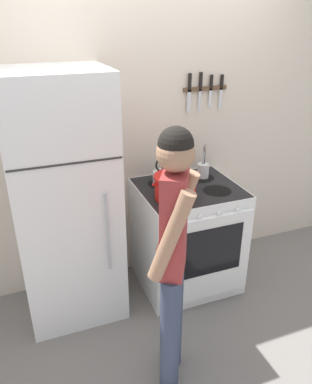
{
  "coord_description": "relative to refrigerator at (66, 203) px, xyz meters",
  "views": [
    {
      "loc": [
        -0.88,
        -2.73,
        2.09
      ],
      "look_at": [
        -0.03,
        -0.49,
        0.97
      ],
      "focal_mm": 35.0,
      "sensor_mm": 36.0,
      "label": 1
    }
  ],
  "objects": [
    {
      "name": "ground_plane",
      "position": [
        0.64,
        0.31,
        -0.91
      ],
      "size": [
        14.0,
        14.0,
        0.0
      ],
      "primitive_type": "plane",
      "color": "slate"
    },
    {
      "name": "wall_back",
      "position": [
        0.64,
        0.34,
        0.37
      ],
      "size": [
        10.0,
        0.06,
        2.55
      ],
      "color": "beige",
      "rests_on": "ground_plane"
    },
    {
      "name": "refrigerator",
      "position": [
        0.0,
        0.0,
        0.0
      ],
      "size": [
        0.69,
        0.64,
        1.81
      ],
      "color": "white",
      "rests_on": "ground_plane"
    },
    {
      "name": "stove_range",
      "position": [
        0.94,
        -0.06,
        -0.45
      ],
      "size": [
        0.78,
        0.72,
        0.89
      ],
      "color": "white",
      "rests_on": "ground_plane"
    },
    {
      "name": "dutch_oven_pot",
      "position": [
        0.76,
        -0.17,
        0.07
      ],
      "size": [
        0.35,
        0.31,
        0.2
      ],
      "color": "red",
      "rests_on": "stove_range"
    },
    {
      "name": "tea_kettle",
      "position": [
        0.78,
        0.1,
        0.05
      ],
      "size": [
        0.2,
        0.16,
        0.23
      ],
      "color": "silver",
      "rests_on": "stove_range"
    },
    {
      "name": "utensil_jar",
      "position": [
        1.13,
        0.11,
        0.05
      ],
      "size": [
        0.1,
        0.1,
        0.27
      ],
      "color": "silver",
      "rests_on": "stove_range"
    },
    {
      "name": "person",
      "position": [
        0.46,
        -0.85,
        0.02
      ],
      "size": [
        0.37,
        0.4,
        1.63
      ],
      "rotation": [
        0.0,
        0.0,
        1.04
      ],
      "color": "#38425B",
      "rests_on": "ground_plane"
    },
    {
      "name": "wall_knife_strip",
      "position": [
        1.21,
        0.29,
        0.67
      ],
      "size": [
        0.38,
        0.03,
        0.31
      ],
      "color": "brown"
    }
  ]
}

